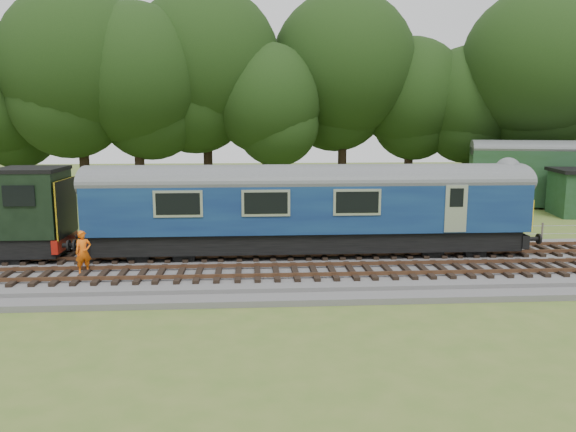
{
  "coord_description": "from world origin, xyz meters",
  "views": [
    {
      "loc": [
        -2.26,
        -21.68,
        5.88
      ],
      "look_at": [
        -0.74,
        1.4,
        2.0
      ],
      "focal_mm": 35.0,
      "sensor_mm": 36.0,
      "label": 1
    }
  ],
  "objects": [
    {
      "name": "ground",
      "position": [
        0.0,
        0.0,
        0.0
      ],
      "size": [
        120.0,
        120.0,
        0.0
      ],
      "primitive_type": "plane",
      "color": "#4C6A27",
      "rests_on": "ground"
    },
    {
      "name": "ballast",
      "position": [
        0.0,
        0.0,
        0.17
      ],
      "size": [
        70.0,
        7.0,
        0.35
      ],
      "primitive_type": "cube",
      "color": "#4C4C4F",
      "rests_on": "ground"
    },
    {
      "name": "track_north",
      "position": [
        0.0,
        1.4,
        0.42
      ],
      "size": [
        67.2,
        2.4,
        0.21
      ],
      "color": "black",
      "rests_on": "ballast"
    },
    {
      "name": "track_south",
      "position": [
        0.0,
        -1.6,
        0.42
      ],
      "size": [
        67.2,
        2.4,
        0.21
      ],
      "color": "black",
      "rests_on": "ballast"
    },
    {
      "name": "fence",
      "position": [
        0.0,
        4.5,
        0.0
      ],
      "size": [
        64.0,
        0.12,
        1.0
      ],
      "primitive_type": null,
      "color": "#6B6054",
      "rests_on": "ground"
    },
    {
      "name": "tree_line",
      "position": [
        0.0,
        22.0,
        0.0
      ],
      "size": [
        70.0,
        8.0,
        18.0
      ],
      "primitive_type": null,
      "color": "black",
      "rests_on": "ground"
    },
    {
      "name": "dmu_railcar",
      "position": [
        0.11,
        1.4,
        2.61
      ],
      "size": [
        18.05,
        2.86,
        3.88
      ],
      "color": "black",
      "rests_on": "ground"
    },
    {
      "name": "worker",
      "position": [
        -8.47,
        -1.09,
        1.15
      ],
      "size": [
        0.7,
        0.63,
        1.6
      ],
      "primitive_type": "imported",
      "rotation": [
        0.0,
        0.0,
        0.55
      ],
      "color": "#F8600D",
      "rests_on": "ballast"
    }
  ]
}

